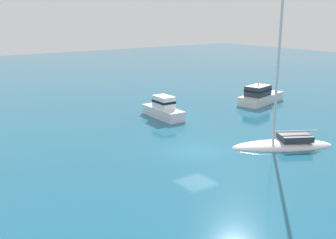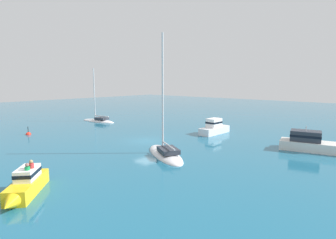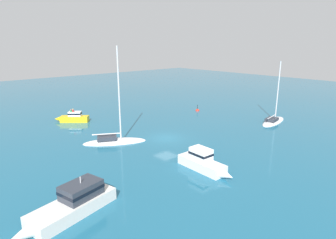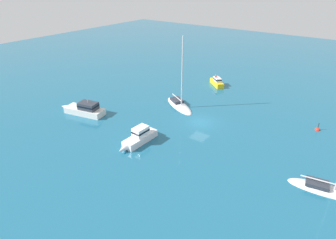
# 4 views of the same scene
# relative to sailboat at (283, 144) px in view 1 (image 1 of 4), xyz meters

# --- Properties ---
(ground_plane) EXTENTS (160.00, 160.00, 0.00)m
(ground_plane) POSITION_rel_sailboat_xyz_m (-5.99, 3.11, -0.19)
(ground_plane) COLOR #1E607F
(sailboat) EXTENTS (7.97, 5.95, 12.34)m
(sailboat) POSITION_rel_sailboat_xyz_m (0.00, 0.00, 0.00)
(sailboat) COLOR white
(sailboat) RESTS_ON ground
(motor_cruiser) EXTENTS (8.24, 3.74, 2.59)m
(motor_cruiser) POSITION_rel_sailboat_xyz_m (10.55, 11.45, 0.62)
(motor_cruiser) COLOR silver
(motor_cruiser) RESTS_ON ground
(powerboat) EXTENTS (1.89, 6.49, 2.15)m
(powerboat) POSITION_rel_sailboat_xyz_m (-2.25, 12.87, 0.61)
(powerboat) COLOR white
(powerboat) RESTS_ON ground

